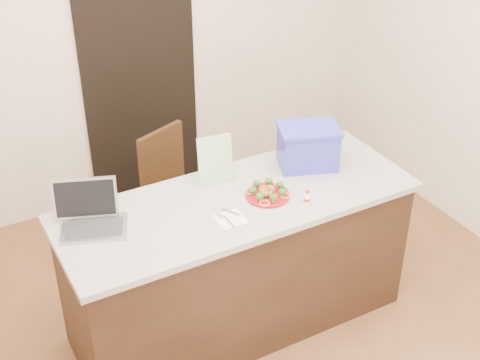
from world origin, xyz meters
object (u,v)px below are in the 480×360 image
island (238,263)px  chair (168,185)px  plate (268,195)px  yogurt_bottle (307,198)px  laptop (90,214)px  blue_box (308,146)px  napkin (230,219)px

island → chair: island is taller
island → plate: bearing=-19.4°
yogurt_bottle → chair: (-0.36, 1.15, -0.44)m
yogurt_bottle → laptop: laptop is taller
yogurt_bottle → plate: bearing=133.9°
island → yogurt_bottle: (0.32, -0.22, 0.49)m
chair → laptop: bearing=-155.8°
island → blue_box: size_ratio=4.84×
plate → chair: (-0.20, 0.99, -0.42)m
napkin → laptop: 0.74m
yogurt_bottle → chair: 1.29m
yogurt_bottle → napkin: bearing=171.9°
yogurt_bottle → chair: yogurt_bottle is taller
plate → yogurt_bottle: 0.23m
yogurt_bottle → blue_box: (0.23, 0.35, 0.10)m
island → blue_box: blue_box is taller
laptop → blue_box: 1.35m
laptop → plate: bearing=8.2°
yogurt_bottle → island: bearing=145.3°
plate → blue_box: size_ratio=0.59×
island → yogurt_bottle: size_ratio=26.62×
yogurt_bottle → blue_box: 0.43m
plate → laptop: bearing=167.1°
laptop → blue_box: (1.35, -0.04, 0.06)m
island → laptop: (-0.80, 0.16, 0.52)m
napkin → blue_box: blue_box is taller
plate → chair: bearing=101.7°
laptop → blue_box: bearing=19.7°
plate → napkin: size_ratio=1.67×
plate → yogurt_bottle: bearing=-46.1°
napkin → yogurt_bottle: yogurt_bottle is taller
napkin → chair: napkin is taller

